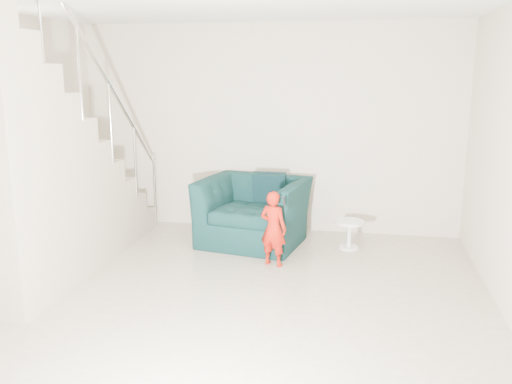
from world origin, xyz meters
TOP-DOWN VIEW (x-y plane):
  - floor at (0.00, 0.00)m, footprint 5.50×5.50m
  - back_wall at (0.00, 2.75)m, footprint 5.00×0.00m
  - armchair at (-0.06, 2.08)m, footprint 1.40×1.27m
  - toddler at (0.31, 1.34)m, footprint 0.35×0.29m
  - side_table at (1.12, 2.07)m, footprint 0.35×0.35m
  - staircase at (-2.00, 0.55)m, footprint 1.02×3.03m
  - cushion at (0.10, 2.37)m, footprint 0.42×0.20m
  - throw at (-0.59, 2.07)m, footprint 0.05×0.49m
  - phone at (0.43, 1.33)m, footprint 0.03×0.05m

SIDE VIEW (x-z plane):
  - floor at x=0.00m, z-range 0.00..0.00m
  - side_table at x=1.12m, z-range 0.06..0.41m
  - armchair at x=-0.06m, z-range 0.00..0.80m
  - toddler at x=0.31m, z-range 0.00..0.84m
  - throw at x=-0.59m, z-range 0.23..0.78m
  - cushion at x=0.10m, z-range 0.43..0.85m
  - phone at x=0.43m, z-range 0.68..0.78m
  - staircase at x=-2.00m, z-range -0.86..2.76m
  - back_wall at x=0.00m, z-range -1.15..3.85m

